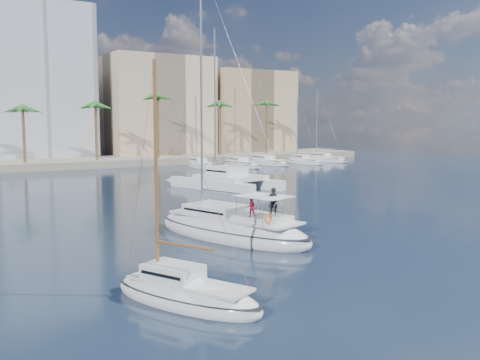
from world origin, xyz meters
TOP-DOWN VIEW (x-y plane):
  - ground at (0.00, 0.00)m, footprint 160.00×160.00m
  - quay at (0.00, 61.00)m, footprint 120.00×14.00m
  - building_beige at (22.00, 70.00)m, footprint 20.00×14.00m
  - building_tan_right at (42.00, 68.00)m, footprint 18.00×12.00m
  - palm_centre at (0.00, 57.00)m, footprint 3.60×3.60m
  - palm_right at (34.00, 57.00)m, footprint 3.60×3.60m
  - main_sloop at (-1.87, -0.23)m, footprint 7.64×13.37m
  - small_sloop at (-9.95, -10.29)m, footprint 5.35×7.79m
  - catamaran at (10.71, 22.11)m, footprint 9.21×13.52m
  - seagull at (2.69, 2.74)m, footprint 1.20×0.51m
  - moored_yacht_a at (20.00, 47.00)m, footprint 3.37×9.52m
  - moored_yacht_b at (26.50, 45.00)m, footprint 3.32×10.83m
  - moored_yacht_c at (33.00, 47.00)m, footprint 3.98×12.33m
  - moored_yacht_d at (39.50, 45.00)m, footprint 3.52×9.55m
  - moored_yacht_e at (46.00, 47.00)m, footprint 4.61×11.11m

SIDE VIEW (x-z plane):
  - ground at x=0.00m, z-range 0.00..0.00m
  - moored_yacht_a at x=20.00m, z-range -5.95..5.95m
  - moored_yacht_b at x=26.50m, z-range -6.86..6.86m
  - moored_yacht_c at x=33.00m, z-range -7.77..7.77m
  - moored_yacht_d at x=39.50m, z-range -5.95..5.95m
  - moored_yacht_e at x=46.00m, z-range -6.86..6.86m
  - small_sloop at x=-9.95m, z-range -4.99..5.80m
  - seagull at x=2.69m, z-range 0.35..0.57m
  - main_sloop at x=-1.87m, z-range -8.89..10.01m
  - quay at x=0.00m, z-range 0.00..1.20m
  - catamaran at x=10.71m, z-range -7.81..10.12m
  - building_tan_right at x=42.00m, z-range 0.00..18.00m
  - building_beige at x=22.00m, z-range 0.00..20.00m
  - palm_centre at x=0.00m, z-range 4.13..16.43m
  - palm_right at x=34.00m, z-range 4.13..16.43m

